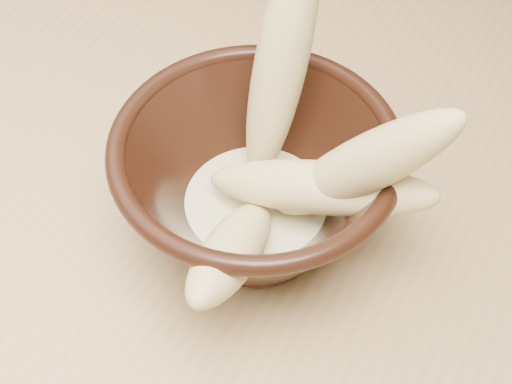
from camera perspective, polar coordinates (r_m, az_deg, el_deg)
table at (r=0.59m, az=9.53°, el=-7.96°), size 1.20×0.80×0.75m
bowl at (r=0.47m, az=0.00°, el=0.66°), size 0.19×0.19×0.10m
milk_puddle at (r=0.49m, az=0.00°, el=-1.18°), size 0.11×0.11×0.01m
banana_upright at (r=0.46m, az=2.01°, el=10.26°), size 0.04×0.09×0.18m
banana_right at (r=0.43m, az=8.20°, el=1.91°), size 0.13×0.05×0.15m
banana_across at (r=0.45m, az=5.01°, el=0.36°), size 0.16×0.06×0.07m
banana_front at (r=0.43m, az=-1.94°, el=-4.76°), size 0.06×0.13×0.09m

